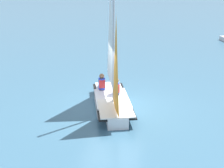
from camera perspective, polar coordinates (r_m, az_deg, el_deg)
The scene contains 4 objects.
ground_plane at distance 11.74m, azimuth 0.00°, elevation -4.74°, with size 260.00×260.00×0.00m, color #38607A.
sailboat_main at distance 11.45m, azimuth -0.01°, elevation -1.04°, with size 2.55×4.05×5.31m.
sailor_helm at distance 11.84m, azimuth 0.84°, elevation -1.25°, with size 0.38×0.41×1.16m.
sailor_crew at distance 12.38m, azimuth -2.08°, elevation -0.29°, with size 0.38×0.41×1.16m.
Camera 1 is at (2.36, -10.39, 4.92)m, focal length 45.00 mm.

